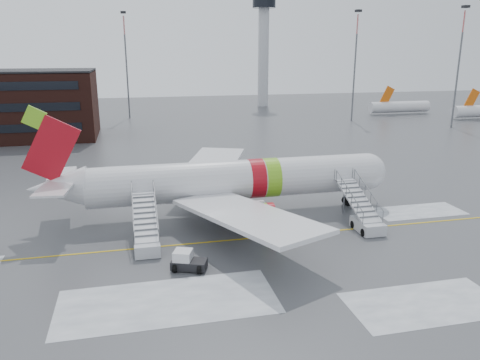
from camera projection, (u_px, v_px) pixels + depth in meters
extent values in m
plane|color=#494C4F|center=(228.00, 236.00, 40.83)|extent=(260.00, 260.00, 0.00)
cylinder|color=silver|center=(235.00, 180.00, 45.50)|extent=(28.00, 3.80, 3.80)
sphere|color=silver|center=(367.00, 171.00, 48.56)|extent=(3.80, 3.80, 3.80)
cube|color=black|center=(376.00, 166.00, 48.65)|extent=(1.09, 1.60, 0.97)
cone|color=silver|center=(57.00, 188.00, 41.86)|extent=(5.20, 3.72, 3.72)
cube|color=#A40C18|center=(51.00, 149.00, 40.89)|extent=(5.27, 0.30, 6.09)
cube|color=#78BF1E|center=(34.00, 118.00, 39.90)|extent=(2.16, 0.26, 2.16)
cube|color=silver|center=(62.00, 174.00, 44.17)|extent=(3.07, 4.85, 0.18)
cube|color=silver|center=(54.00, 189.00, 39.29)|extent=(3.07, 4.85, 0.18)
cube|color=silver|center=(211.00, 166.00, 53.42)|extent=(10.72, 15.97, 1.13)
cube|color=silver|center=(246.00, 215.00, 37.47)|extent=(10.72, 15.97, 1.13)
cylinder|color=silver|center=(230.00, 184.00, 51.01)|extent=(3.40, 2.10, 2.10)
cylinder|color=silver|center=(254.00, 216.00, 41.25)|extent=(3.40, 2.10, 2.10)
cylinder|color=#595B60|center=(347.00, 197.00, 48.81)|extent=(0.20, 0.20, 1.80)
cylinder|color=black|center=(347.00, 201.00, 48.93)|extent=(0.90, 0.56, 0.90)
cylinder|color=black|center=(226.00, 202.00, 48.46)|extent=(0.90, 0.56, 0.90)
cylinder|color=black|center=(236.00, 218.00, 43.95)|extent=(0.90, 0.56, 0.90)
cube|color=#B9BBC0|center=(368.00, 226.00, 41.73)|extent=(2.00, 3.20, 1.00)
cube|color=#B9BBC0|center=(358.00, 201.00, 43.25)|extent=(1.90, 5.87, 2.52)
cube|color=#B9BBC0|center=(343.00, 179.00, 46.03)|extent=(1.90, 1.40, 0.15)
cylinder|color=#595B60|center=(344.00, 197.00, 46.11)|extent=(0.16, 0.16, 3.40)
cylinder|color=black|center=(364.00, 233.00, 40.64)|extent=(0.25, 0.70, 0.70)
cylinder|color=black|center=(371.00, 223.00, 42.91)|extent=(0.25, 0.70, 0.70)
cube|color=silver|center=(147.00, 245.00, 37.49)|extent=(2.00, 3.20, 1.00)
cube|color=silver|center=(145.00, 217.00, 39.02)|extent=(1.90, 5.87, 2.52)
cube|color=silver|center=(143.00, 192.00, 41.80)|extent=(1.90, 1.40, 0.15)
cylinder|color=#595B60|center=(144.00, 212.00, 41.88)|extent=(0.16, 0.16, 3.40)
cylinder|color=black|center=(136.00, 254.00, 36.41)|extent=(0.25, 0.70, 0.70)
cylinder|color=black|center=(158.00, 242.00, 38.68)|extent=(0.25, 0.70, 0.70)
cube|color=black|center=(189.00, 264.00, 34.51)|extent=(2.87, 2.18, 0.64)
cube|color=silver|center=(183.00, 256.00, 34.40)|extent=(1.64, 1.64, 0.82)
cube|color=black|center=(183.00, 252.00, 34.31)|extent=(1.44, 1.49, 0.14)
cylinder|color=black|center=(175.00, 268.00, 34.04)|extent=(0.48, 0.69, 0.64)
cylinder|color=black|center=(199.00, 270.00, 33.81)|extent=(0.48, 0.69, 0.64)
cylinder|color=black|center=(179.00, 261.00, 35.26)|extent=(0.48, 0.69, 0.64)
cylinder|color=black|center=(203.00, 262.00, 35.02)|extent=(0.48, 0.69, 0.64)
cylinder|color=#B2B5BA|center=(263.00, 57.00, 132.80)|extent=(3.00, 3.00, 28.00)
cylinder|color=black|center=(264.00, 2.00, 128.93)|extent=(6.40, 6.40, 3.00)
cylinder|color=#595B60|center=(354.00, 78.00, 105.62)|extent=(0.36, 0.36, 19.20)
cylinder|color=#CC7272|center=(357.00, 25.00, 102.55)|extent=(0.32, 0.32, 4.32)
cube|color=black|center=(358.00, 11.00, 101.78)|extent=(1.20, 1.20, 0.50)
cylinder|color=#595B60|center=(127.00, 77.00, 109.73)|extent=(0.36, 0.36, 19.20)
cylinder|color=#CC7272|center=(124.00, 26.00, 106.66)|extent=(0.32, 0.32, 4.32)
cube|color=black|center=(123.00, 12.00, 105.89)|extent=(1.20, 1.20, 0.50)
cylinder|color=#595B60|center=(457.00, 81.00, 95.97)|extent=(0.36, 0.36, 19.20)
cylinder|color=#CC7272|center=(464.00, 22.00, 92.89)|extent=(0.32, 0.32, 4.32)
cube|color=black|center=(466.00, 7.00, 92.12)|extent=(1.20, 1.20, 0.50)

